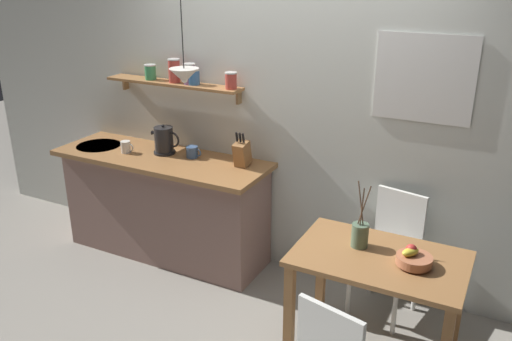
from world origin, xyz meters
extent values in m
plane|color=gray|center=(0.00, 0.00, 0.00)|extent=(14.00, 14.00, 0.00)
cube|color=silver|center=(0.20, 0.65, 1.35)|extent=(6.80, 0.10, 2.70)
cube|color=white|center=(0.96, 0.59, 1.66)|extent=(0.64, 0.01, 0.58)
cube|color=silver|center=(0.96, 0.60, 1.66)|extent=(0.58, 0.01, 0.52)
cube|color=gray|center=(-1.00, 0.32, 0.43)|extent=(1.74, 0.52, 0.86)
cube|color=#9E6B3D|center=(-1.00, 0.30, 0.88)|extent=(1.83, 0.63, 0.04)
cylinder|color=#B7BABF|center=(-1.64, 0.28, 0.89)|extent=(0.38, 0.38, 0.01)
cube|color=#9E6B3D|center=(-0.98, 0.49, 1.46)|extent=(1.22, 0.18, 0.02)
cube|color=#99754C|center=(-1.54, 0.57, 1.40)|extent=(0.02, 0.06, 0.12)
cube|color=#99754C|center=(-0.42, 0.57, 1.40)|extent=(0.02, 0.06, 0.12)
cylinder|color=#388E56|center=(-1.19, 0.49, 1.53)|extent=(0.09, 0.09, 0.11)
cylinder|color=silver|center=(-1.19, 0.49, 1.59)|extent=(0.10, 0.10, 0.01)
cylinder|color=#BC4238|center=(-0.96, 0.49, 1.56)|extent=(0.09, 0.09, 0.18)
cylinder|color=silver|center=(-0.96, 0.49, 1.66)|extent=(0.10, 0.10, 0.01)
cylinder|color=#7F5689|center=(-0.81, 0.49, 1.55)|extent=(0.09, 0.09, 0.15)
cylinder|color=silver|center=(-0.81, 0.49, 1.63)|extent=(0.10, 0.10, 0.01)
cylinder|color=#3366A3|center=(-0.77, 0.49, 1.53)|extent=(0.10, 0.10, 0.11)
cylinder|color=silver|center=(-0.77, 0.49, 1.59)|extent=(0.10, 0.10, 0.01)
cylinder|color=#BC4238|center=(-0.44, 0.49, 1.53)|extent=(0.09, 0.09, 0.12)
cylinder|color=silver|center=(-0.44, 0.49, 1.60)|extent=(0.09, 0.09, 0.01)
cube|color=#9E6B3D|center=(0.96, -0.21, 0.74)|extent=(1.00, 0.65, 0.03)
cube|color=#9E6B3D|center=(0.51, -0.48, 0.36)|extent=(0.06, 0.06, 0.72)
cube|color=#9E6B3D|center=(0.51, 0.06, 0.36)|extent=(0.06, 0.06, 0.72)
cube|color=#9E6B3D|center=(1.41, 0.06, 0.36)|extent=(0.06, 0.06, 0.72)
cube|color=white|center=(0.88, 0.32, 0.44)|extent=(0.48, 0.48, 0.03)
cube|color=white|center=(0.92, 0.50, 0.67)|extent=(0.36, 0.10, 0.44)
cylinder|color=white|center=(0.68, 0.18, 0.21)|extent=(0.03, 0.03, 0.42)
cylinder|color=white|center=(1.02, 0.11, 0.21)|extent=(0.03, 0.03, 0.42)
cylinder|color=white|center=(0.74, 0.52, 0.21)|extent=(0.03, 0.03, 0.42)
cylinder|color=white|center=(1.09, 0.45, 0.21)|extent=(0.03, 0.03, 0.42)
cylinder|color=#BC704C|center=(1.16, -0.23, 0.76)|extent=(0.09, 0.09, 0.01)
cylinder|color=#BC704C|center=(1.16, -0.23, 0.79)|extent=(0.20, 0.20, 0.05)
ellipsoid|color=yellow|center=(1.13, -0.23, 0.84)|extent=(0.11, 0.13, 0.04)
sphere|color=red|center=(1.13, -0.20, 0.84)|extent=(0.07, 0.07, 0.07)
cylinder|color=#567056|center=(0.81, -0.15, 0.83)|extent=(0.10, 0.10, 0.15)
cylinder|color=brown|center=(0.80, -0.15, 1.04)|extent=(0.06, 0.01, 0.27)
cylinder|color=brown|center=(0.81, -0.15, 1.02)|extent=(0.01, 0.03, 0.24)
cylinder|color=brown|center=(0.82, -0.14, 1.03)|extent=(0.06, 0.03, 0.25)
cylinder|color=black|center=(-1.02, 0.37, 0.91)|extent=(0.18, 0.18, 0.02)
cylinder|color=#232326|center=(-1.02, 0.37, 1.02)|extent=(0.15, 0.15, 0.21)
sphere|color=black|center=(-1.02, 0.37, 1.13)|extent=(0.02, 0.02, 0.02)
cone|color=#232326|center=(-1.11, 0.37, 1.06)|extent=(0.04, 0.04, 0.04)
torus|color=black|center=(-0.93, 0.37, 1.03)|extent=(0.13, 0.02, 0.13)
cube|color=#9E6B3D|center=(-0.30, 0.40, 1.00)|extent=(0.10, 0.16, 0.21)
cylinder|color=black|center=(-0.32, 0.37, 1.14)|extent=(0.02, 0.03, 0.08)
cylinder|color=black|center=(-0.30, 0.37, 1.14)|extent=(0.02, 0.03, 0.08)
cylinder|color=black|center=(-0.27, 0.37, 1.14)|extent=(0.02, 0.03, 0.08)
cylinder|color=white|center=(-1.31, 0.24, 0.95)|extent=(0.08, 0.08, 0.10)
torus|color=white|center=(-1.26, 0.24, 0.95)|extent=(0.07, 0.01, 0.07)
cylinder|color=#3D5B89|center=(-0.76, 0.39, 0.94)|extent=(0.09, 0.09, 0.09)
torus|color=#3D5B89|center=(-0.70, 0.39, 0.95)|extent=(0.06, 0.01, 0.06)
cylinder|color=black|center=(-0.63, 0.15, 1.94)|extent=(0.01, 0.01, 0.54)
cone|color=silver|center=(-0.63, 0.15, 1.62)|extent=(0.21, 0.21, 0.10)
sphere|color=white|center=(-0.63, 0.15, 1.59)|extent=(0.04, 0.04, 0.04)
camera|label=1|loc=(1.56, -2.98, 2.37)|focal=37.43mm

